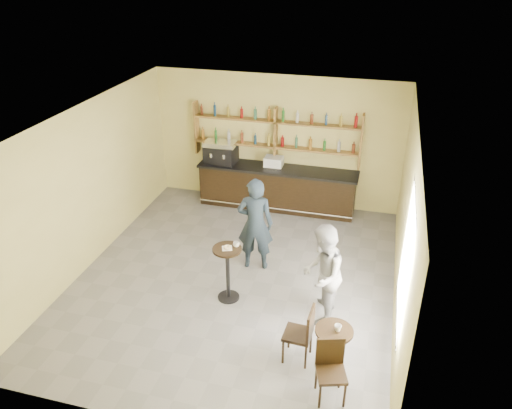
% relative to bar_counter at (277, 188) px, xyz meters
% --- Properties ---
extents(floor, '(7.00, 7.00, 0.00)m').
position_rel_bar_counter_xyz_m(floor, '(-0.11, -3.15, -0.52)').
color(floor, slate).
rests_on(floor, ground).
extents(ceiling, '(7.00, 7.00, 0.00)m').
position_rel_bar_counter_xyz_m(ceiling, '(-0.11, -3.15, 2.68)').
color(ceiling, white).
rests_on(ceiling, wall_back).
extents(wall_back, '(7.00, 0.00, 7.00)m').
position_rel_bar_counter_xyz_m(wall_back, '(-0.11, 0.35, 1.08)').
color(wall_back, '#D8CC7A').
rests_on(wall_back, floor).
extents(wall_front, '(7.00, 0.00, 7.00)m').
position_rel_bar_counter_xyz_m(wall_front, '(-0.11, -6.65, 1.08)').
color(wall_front, '#D8CC7A').
rests_on(wall_front, floor).
extents(wall_left, '(0.00, 7.00, 7.00)m').
position_rel_bar_counter_xyz_m(wall_left, '(-3.11, -3.15, 1.08)').
color(wall_left, '#D8CC7A').
rests_on(wall_left, floor).
extents(wall_right, '(0.00, 7.00, 7.00)m').
position_rel_bar_counter_xyz_m(wall_right, '(2.89, -3.15, 1.08)').
color(wall_right, '#D8CC7A').
rests_on(wall_right, floor).
extents(window_pane, '(0.00, 2.00, 2.00)m').
position_rel_bar_counter_xyz_m(window_pane, '(2.88, -4.35, 1.18)').
color(window_pane, white).
rests_on(window_pane, wall_right).
extents(window_frame, '(0.04, 1.70, 2.10)m').
position_rel_bar_counter_xyz_m(window_frame, '(2.88, -4.35, 1.18)').
color(window_frame, black).
rests_on(window_frame, wall_right).
extents(shelf_unit, '(4.00, 0.26, 1.40)m').
position_rel_bar_counter_xyz_m(shelf_unit, '(-0.11, 0.22, 1.29)').
color(shelf_unit, brown).
rests_on(shelf_unit, wall_back).
extents(liquor_bottles, '(3.68, 0.10, 1.00)m').
position_rel_bar_counter_xyz_m(liquor_bottles, '(-0.11, 0.22, 1.46)').
color(liquor_bottles, '#8C5919').
rests_on(liquor_bottles, shelf_unit).
extents(bar_counter, '(3.86, 0.75, 1.05)m').
position_rel_bar_counter_xyz_m(bar_counter, '(0.00, 0.00, 0.00)').
color(bar_counter, black).
rests_on(bar_counter, floor).
extents(espresso_machine, '(0.81, 0.56, 0.54)m').
position_rel_bar_counter_xyz_m(espresso_machine, '(-1.42, 0.00, 0.79)').
color(espresso_machine, black).
rests_on(espresso_machine, bar_counter).
extents(pastry_case, '(0.50, 0.43, 0.27)m').
position_rel_bar_counter_xyz_m(pastry_case, '(-0.10, 0.00, 0.66)').
color(pastry_case, silver).
rests_on(pastry_case, bar_counter).
extents(pedestal_table, '(0.60, 0.60, 1.07)m').
position_rel_bar_counter_xyz_m(pedestal_table, '(-0.06, -3.77, 0.01)').
color(pedestal_table, black).
rests_on(pedestal_table, floor).
extents(napkin, '(0.22, 0.22, 0.00)m').
position_rel_bar_counter_xyz_m(napkin, '(-0.06, -3.77, 0.55)').
color(napkin, white).
rests_on(napkin, pedestal_table).
extents(donut, '(0.18, 0.18, 0.05)m').
position_rel_bar_counter_xyz_m(donut, '(-0.05, -3.78, 0.58)').
color(donut, gold).
rests_on(donut, napkin).
extents(cup_pedestal, '(0.14, 0.14, 0.09)m').
position_rel_bar_counter_xyz_m(cup_pedestal, '(0.08, -3.67, 0.60)').
color(cup_pedestal, white).
rests_on(cup_pedestal, pedestal_table).
extents(man_main, '(0.77, 0.57, 1.94)m').
position_rel_bar_counter_xyz_m(man_main, '(0.15, -2.63, 0.45)').
color(man_main, black).
rests_on(man_main, floor).
extents(cafe_table, '(0.60, 0.60, 0.73)m').
position_rel_bar_counter_xyz_m(cafe_table, '(1.99, -4.98, -0.16)').
color(cafe_table, black).
rests_on(cafe_table, floor).
extents(cup_cafe, '(0.14, 0.14, 0.10)m').
position_rel_bar_counter_xyz_m(cup_cafe, '(2.04, -4.98, 0.26)').
color(cup_cafe, white).
rests_on(cup_cafe, cafe_table).
extents(chair_west, '(0.45, 0.45, 0.97)m').
position_rel_bar_counter_xyz_m(chair_west, '(1.44, -4.93, -0.04)').
color(chair_west, black).
rests_on(chair_west, floor).
extents(chair_south, '(0.51, 0.51, 0.94)m').
position_rel_bar_counter_xyz_m(chair_south, '(2.04, -5.58, -0.05)').
color(chair_south, black).
rests_on(chair_south, floor).
extents(patron_second, '(0.69, 0.88, 1.81)m').
position_rel_bar_counter_xyz_m(patron_second, '(1.64, -3.87, 0.38)').
color(patron_second, gray).
rests_on(patron_second, floor).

